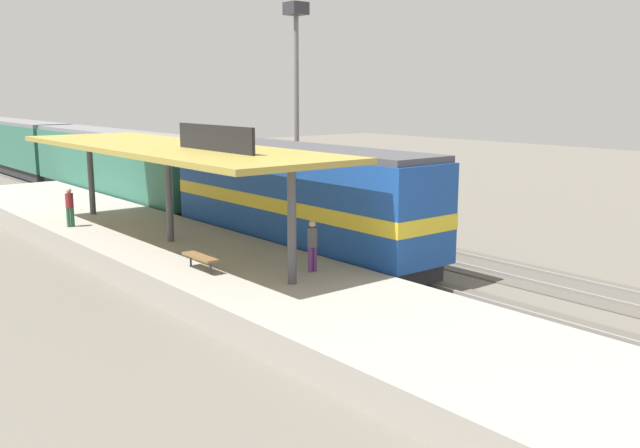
{
  "coord_description": "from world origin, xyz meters",
  "views": [
    {
      "loc": [
        -17.08,
        -24.6,
        6.74
      ],
      "look_at": [
        -1.38,
        -5.42,
        2.0
      ],
      "focal_mm": 39.03,
      "sensor_mm": 36.0,
      "label": 1
    }
  ],
  "objects_px": {
    "passenger_carriage_front": "(117,166)",
    "passenger_carriage_rear": "(14,145)",
    "platform_bench": "(200,257)",
    "light_mast": "(296,62)",
    "person_waiting": "(70,205)",
    "freight_car": "(242,176)",
    "person_walking": "(312,243)",
    "locomotive": "(297,199)"
  },
  "relations": [
    {
      "from": "passenger_carriage_front",
      "to": "passenger_carriage_rear",
      "type": "height_order",
      "value": "same"
    },
    {
      "from": "platform_bench",
      "to": "light_mast",
      "type": "bearing_deg",
      "value": 42.75
    },
    {
      "from": "platform_bench",
      "to": "light_mast",
      "type": "height_order",
      "value": "light_mast"
    },
    {
      "from": "passenger_carriage_rear",
      "to": "person_waiting",
      "type": "distance_m",
      "value": 31.79
    },
    {
      "from": "passenger_carriage_front",
      "to": "freight_car",
      "type": "distance_m",
      "value": 8.24
    },
    {
      "from": "platform_bench",
      "to": "freight_car",
      "type": "distance_m",
      "value": 17.38
    },
    {
      "from": "platform_bench",
      "to": "freight_car",
      "type": "bearing_deg",
      "value": 52.38
    },
    {
      "from": "passenger_carriage_rear",
      "to": "person_walking",
      "type": "relative_size",
      "value": 11.7
    },
    {
      "from": "platform_bench",
      "to": "passenger_carriage_rear",
      "type": "distance_m",
      "value": 41.83
    },
    {
      "from": "light_mast",
      "to": "locomotive",
      "type": "bearing_deg",
      "value": -127.49
    },
    {
      "from": "light_mast",
      "to": "passenger_carriage_front",
      "type": "bearing_deg",
      "value": 134.89
    },
    {
      "from": "light_mast",
      "to": "person_walking",
      "type": "distance_m",
      "value": 19.89
    },
    {
      "from": "passenger_carriage_rear",
      "to": "person_walking",
      "type": "bearing_deg",
      "value": -94.19
    },
    {
      "from": "freight_car",
      "to": "light_mast",
      "type": "height_order",
      "value": "light_mast"
    },
    {
      "from": "passenger_carriage_rear",
      "to": "person_waiting",
      "type": "bearing_deg",
      "value": -101.96
    },
    {
      "from": "passenger_carriage_rear",
      "to": "freight_car",
      "type": "height_order",
      "value": "passenger_carriage_rear"
    },
    {
      "from": "light_mast",
      "to": "passenger_carriage_rear",
      "type": "bearing_deg",
      "value": 105.24
    },
    {
      "from": "light_mast",
      "to": "freight_car",
      "type": "bearing_deg",
      "value": 162.64
    },
    {
      "from": "light_mast",
      "to": "person_waiting",
      "type": "bearing_deg",
      "value": -170.27
    },
    {
      "from": "locomotive",
      "to": "passenger_carriage_rear",
      "type": "distance_m",
      "value": 38.8
    },
    {
      "from": "passenger_carriage_front",
      "to": "light_mast",
      "type": "distance_m",
      "value": 12.62
    },
    {
      "from": "platform_bench",
      "to": "person_walking",
      "type": "relative_size",
      "value": 0.99
    },
    {
      "from": "locomotive",
      "to": "light_mast",
      "type": "relative_size",
      "value": 1.23
    },
    {
      "from": "person_waiting",
      "to": "freight_car",
      "type": "bearing_deg",
      "value": 17.22
    },
    {
      "from": "passenger_carriage_rear",
      "to": "freight_car",
      "type": "bearing_deg",
      "value": -80.55
    },
    {
      "from": "passenger_carriage_front",
      "to": "person_waiting",
      "type": "relative_size",
      "value": 11.7
    },
    {
      "from": "light_mast",
      "to": "person_waiting",
      "type": "height_order",
      "value": "light_mast"
    },
    {
      "from": "person_waiting",
      "to": "passenger_carriage_rear",
      "type": "bearing_deg",
      "value": 78.04
    },
    {
      "from": "platform_bench",
      "to": "passenger_carriage_rear",
      "type": "height_order",
      "value": "passenger_carriage_rear"
    },
    {
      "from": "passenger_carriage_front",
      "to": "person_walking",
      "type": "xyz_separation_m",
      "value": [
        -3.21,
        -23.04,
        -0.46
      ]
    },
    {
      "from": "person_walking",
      "to": "person_waiting",
      "type": "bearing_deg",
      "value": 104.85
    },
    {
      "from": "platform_bench",
      "to": "person_waiting",
      "type": "height_order",
      "value": "person_waiting"
    },
    {
      "from": "locomotive",
      "to": "person_walking",
      "type": "distance_m",
      "value": 6.0
    },
    {
      "from": "person_waiting",
      "to": "platform_bench",
      "type": "bearing_deg",
      "value": -86.72
    },
    {
      "from": "person_walking",
      "to": "passenger_carriage_rear",
      "type": "bearing_deg",
      "value": 85.81
    },
    {
      "from": "platform_bench",
      "to": "light_mast",
      "type": "relative_size",
      "value": 0.15
    },
    {
      "from": "locomotive",
      "to": "platform_bench",
      "type": "bearing_deg",
      "value": -156.68
    },
    {
      "from": "locomotive",
      "to": "passenger_carriage_rear",
      "type": "xyz_separation_m",
      "value": [
        0.0,
        38.8,
        -0.1
      ]
    },
    {
      "from": "locomotive",
      "to": "light_mast",
      "type": "distance_m",
      "value": 14.15
    },
    {
      "from": "light_mast",
      "to": "person_waiting",
      "type": "relative_size",
      "value": 6.84
    },
    {
      "from": "passenger_carriage_rear",
      "to": "light_mast",
      "type": "relative_size",
      "value": 1.71
    },
    {
      "from": "platform_bench",
      "to": "freight_car",
      "type": "height_order",
      "value": "freight_car"
    }
  ]
}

